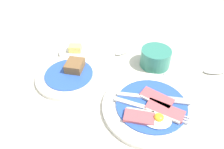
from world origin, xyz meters
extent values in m
plane|color=beige|center=(0.00, 0.00, 0.00)|extent=(3.00, 3.00, 0.00)
cylinder|color=silver|center=(0.08, 0.01, 0.01)|extent=(0.25, 0.25, 0.01)
cylinder|color=#2D56B7|center=(0.08, 0.01, 0.01)|extent=(0.18, 0.18, 0.00)
cube|color=#BC5156|center=(0.12, -0.01, 0.02)|extent=(0.10, 0.06, 0.01)
cube|color=beige|center=(0.11, -0.03, 0.02)|extent=(0.09, 0.03, 0.01)
cube|color=#BC5156|center=(0.06, -0.05, 0.02)|extent=(0.07, 0.04, 0.01)
cube|color=beige|center=(0.06, -0.03, 0.02)|extent=(0.07, 0.02, 0.01)
cube|color=#BC5156|center=(0.09, 0.03, 0.02)|extent=(0.09, 0.06, 0.01)
cube|color=beige|center=(0.09, 0.01, 0.02)|extent=(0.08, 0.04, 0.01)
ellipsoid|color=white|center=(0.10, -0.04, 0.02)|extent=(0.07, 0.06, 0.01)
ellipsoid|color=yellow|center=(0.11, -0.04, 0.03)|extent=(0.02, 0.02, 0.01)
cube|color=silver|center=(0.04, -0.01, 0.02)|extent=(0.11, 0.02, 0.00)
cube|color=silver|center=(0.12, -0.02, 0.02)|extent=(0.03, 0.02, 0.00)
cube|color=silver|center=(0.15, -0.03, 0.02)|extent=(0.04, 0.01, 0.00)
cube|color=silver|center=(0.15, -0.02, 0.02)|extent=(0.04, 0.01, 0.00)
cube|color=silver|center=(0.15, -0.01, 0.02)|extent=(0.04, 0.01, 0.00)
cube|color=silver|center=(0.05, 0.02, 0.02)|extent=(0.11, 0.02, 0.00)
cube|color=#9EA0A5|center=(0.14, 0.03, 0.02)|extent=(0.08, 0.03, 0.00)
cylinder|color=silver|center=(-0.16, 0.06, 0.01)|extent=(0.19, 0.19, 0.01)
cylinder|color=#2D56B7|center=(-0.16, 0.06, 0.01)|extent=(0.14, 0.14, 0.00)
cube|color=brown|center=(-0.15, 0.09, 0.03)|extent=(0.05, 0.06, 0.03)
cylinder|color=#337F6B|center=(0.07, 0.19, 0.03)|extent=(0.09, 0.09, 0.06)
cylinder|color=white|center=(0.07, 0.19, 0.05)|extent=(0.08, 0.08, 0.01)
cylinder|color=silver|center=(-0.19, 0.18, 0.01)|extent=(0.11, 0.11, 0.01)
cube|color=#F4E06B|center=(-0.19, 0.18, 0.02)|extent=(0.05, 0.04, 0.02)
cube|color=silver|center=(-0.10, 0.14, 0.00)|extent=(0.07, 0.09, 0.01)
ellipsoid|color=silver|center=(-0.04, 0.23, 0.01)|extent=(0.06, 0.07, 0.01)
cube|color=silver|center=(0.15, 0.16, 0.00)|extent=(0.11, 0.05, 0.01)
ellipsoid|color=silver|center=(0.25, 0.20, 0.01)|extent=(0.07, 0.05, 0.01)
camera|label=1|loc=(0.08, -0.37, 0.43)|focal=35.00mm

